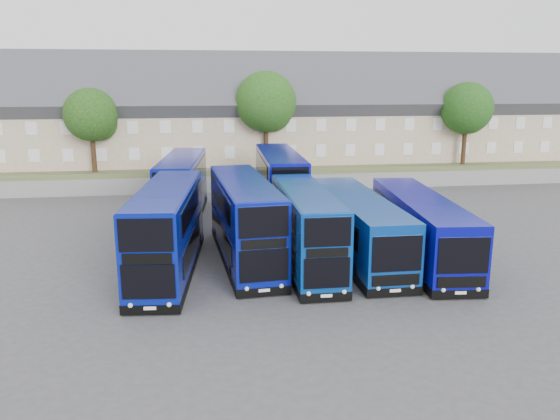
{
  "coord_description": "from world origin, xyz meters",
  "views": [
    {
      "loc": [
        -4.01,
        -26.77,
        10.21
      ],
      "look_at": [
        0.71,
        6.71,
        2.2
      ],
      "focal_mm": 35.0,
      "sensor_mm": 36.0,
      "label": 1
    }
  ],
  "objects_px": {
    "dd_front_left": "(168,232)",
    "tree_east": "(468,110)",
    "tree_mid": "(267,104)",
    "tree_far": "(489,104)",
    "dd_front_mid": "(245,222)",
    "tree_west": "(93,117)",
    "coach_east_a": "(358,227)"
  },
  "relations": [
    {
      "from": "dd_front_left",
      "to": "tree_east",
      "type": "bearing_deg",
      "value": 44.42
    },
    {
      "from": "tree_mid",
      "to": "tree_far",
      "type": "bearing_deg",
      "value": 14.04
    },
    {
      "from": "dd_front_left",
      "to": "tree_mid",
      "type": "relative_size",
      "value": 1.3
    },
    {
      "from": "dd_front_mid",
      "to": "tree_east",
      "type": "bearing_deg",
      "value": 37.43
    },
    {
      "from": "dd_front_left",
      "to": "tree_mid",
      "type": "height_order",
      "value": "tree_mid"
    },
    {
      "from": "tree_west",
      "to": "tree_far",
      "type": "xyz_separation_m",
      "value": [
        42.0,
        7.0,
        0.68
      ]
    },
    {
      "from": "dd_front_mid",
      "to": "tree_far",
      "type": "distance_m",
      "value": 41.7
    },
    {
      "from": "dd_front_mid",
      "to": "tree_west",
      "type": "height_order",
      "value": "tree_west"
    },
    {
      "from": "dd_front_mid",
      "to": "tree_east",
      "type": "height_order",
      "value": "tree_east"
    },
    {
      "from": "coach_east_a",
      "to": "tree_far",
      "type": "bearing_deg",
      "value": 50.95
    },
    {
      "from": "coach_east_a",
      "to": "tree_east",
      "type": "xyz_separation_m",
      "value": [
        17.24,
        21.69,
        5.61
      ]
    },
    {
      "from": "coach_east_a",
      "to": "tree_mid",
      "type": "relative_size",
      "value": 1.44
    },
    {
      "from": "tree_east",
      "to": "tree_far",
      "type": "height_order",
      "value": "tree_far"
    },
    {
      "from": "tree_mid",
      "to": "tree_east",
      "type": "bearing_deg",
      "value": -1.43
    },
    {
      "from": "dd_front_mid",
      "to": "tree_mid",
      "type": "xyz_separation_m",
      "value": [
        3.94,
        22.01,
        5.75
      ]
    },
    {
      "from": "dd_front_left",
      "to": "coach_east_a",
      "type": "height_order",
      "value": "dd_front_left"
    },
    {
      "from": "dd_front_left",
      "to": "tree_mid",
      "type": "distance_m",
      "value": 25.53
    },
    {
      "from": "dd_front_mid",
      "to": "tree_west",
      "type": "relative_size",
      "value": 1.57
    },
    {
      "from": "dd_front_mid",
      "to": "tree_mid",
      "type": "height_order",
      "value": "tree_mid"
    },
    {
      "from": "tree_mid",
      "to": "tree_east",
      "type": "xyz_separation_m",
      "value": [
        20.0,
        -0.5,
        -0.68
      ]
    },
    {
      "from": "tree_east",
      "to": "tree_far",
      "type": "xyz_separation_m",
      "value": [
        6.0,
        7.0,
        0.34
      ]
    },
    {
      "from": "tree_mid",
      "to": "coach_east_a",
      "type": "bearing_deg",
      "value": -82.91
    },
    {
      "from": "dd_front_left",
      "to": "dd_front_mid",
      "type": "relative_size",
      "value": 0.99
    },
    {
      "from": "dd_front_left",
      "to": "tree_far",
      "type": "xyz_separation_m",
      "value": [
        34.2,
        29.98,
        5.44
      ]
    },
    {
      "from": "coach_east_a",
      "to": "tree_west",
      "type": "distance_m",
      "value": 29.16
    },
    {
      "from": "dd_front_mid",
      "to": "coach_east_a",
      "type": "height_order",
      "value": "dd_front_mid"
    },
    {
      "from": "tree_west",
      "to": "tree_mid",
      "type": "height_order",
      "value": "tree_mid"
    },
    {
      "from": "coach_east_a",
      "to": "tree_west",
      "type": "bearing_deg",
      "value": 130.81
    },
    {
      "from": "tree_west",
      "to": "tree_far",
      "type": "bearing_deg",
      "value": 9.46
    },
    {
      "from": "coach_east_a",
      "to": "tree_east",
      "type": "bearing_deg",
      "value": 51.48
    },
    {
      "from": "tree_mid",
      "to": "tree_far",
      "type": "distance_m",
      "value": 26.8
    },
    {
      "from": "tree_west",
      "to": "tree_east",
      "type": "relative_size",
      "value": 0.94
    }
  ]
}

